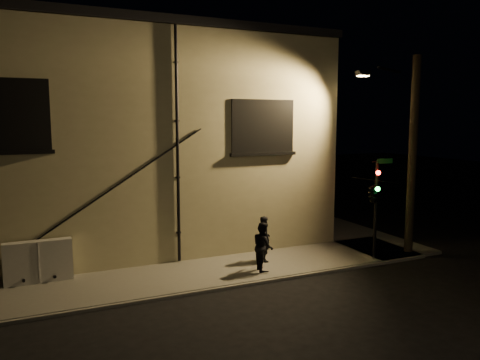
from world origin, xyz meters
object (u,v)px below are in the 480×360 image
utility_cabinet (38,262)px  pedestrian_a (265,239)px  traffic_signal (374,192)px  streetlamp_pole (410,152)px  pedestrian_b (263,246)px

utility_cabinet → pedestrian_a: size_ratio=1.22×
pedestrian_a → utility_cabinet: bearing=88.3°
pedestrian_a → traffic_signal: traffic_signal is taller
utility_cabinet → pedestrian_a: 7.60m
utility_cabinet → streetlamp_pole: bearing=-9.0°
pedestrian_b → streetlamp_pole: bearing=-81.4°
traffic_signal → streetlamp_pole: size_ratio=0.48×
utility_cabinet → pedestrian_b: 7.26m
utility_cabinet → streetlamp_pole: streetlamp_pole is taller
pedestrian_a → streetlamp_pole: 6.53m
streetlamp_pole → pedestrian_a: bearing=168.8°
pedestrian_a → pedestrian_b: pedestrian_b is taller
utility_cabinet → traffic_signal: traffic_signal is taller
pedestrian_a → traffic_signal: 4.35m
utility_cabinet → traffic_signal: bearing=-11.6°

